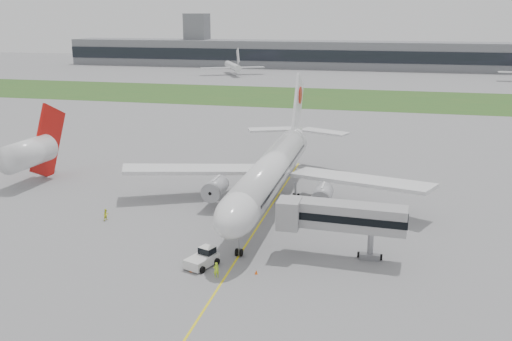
% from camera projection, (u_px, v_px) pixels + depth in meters
% --- Properties ---
extents(ground, '(600.00, 600.00, 0.00)m').
position_uv_depth(ground, '(266.00, 214.00, 82.82)').
color(ground, gray).
rests_on(ground, ground).
extents(apron_markings, '(70.00, 70.00, 0.04)m').
position_uv_depth(apron_markings, '(258.00, 227.00, 78.13)').
color(apron_markings, yellow).
rests_on(apron_markings, ground).
extents(grass_strip, '(600.00, 50.00, 0.02)m').
position_uv_depth(grass_strip, '(341.00, 98.00, 195.35)').
color(grass_strip, '#2A5C22').
rests_on(grass_strip, ground).
extents(terminal_building, '(320.00, 22.30, 14.00)m').
position_uv_depth(terminal_building, '(360.00, 55.00, 296.52)').
color(terminal_building, slate).
rests_on(terminal_building, ground).
extents(control_tower, '(12.00, 12.00, 56.00)m').
position_uv_depth(control_tower, '(198.00, 65.00, 320.36)').
color(control_tower, slate).
rests_on(control_tower, ground).
extents(airliner, '(48.13, 53.95, 17.88)m').
position_uv_depth(airliner, '(273.00, 168.00, 85.88)').
color(airliner, silver).
rests_on(airliner, ground).
extents(pushback_tug, '(3.76, 4.53, 2.05)m').
position_uv_depth(pushback_tug, '(203.00, 258.00, 65.87)').
color(pushback_tug, silver).
rests_on(pushback_tug, ground).
extents(jet_bridge, '(15.20, 4.33, 6.98)m').
position_uv_depth(jet_bridge, '(337.00, 216.00, 67.08)').
color(jet_bridge, gray).
rests_on(jet_bridge, ground).
extents(safety_cone_left, '(0.42, 0.42, 0.58)m').
position_uv_depth(safety_cone_left, '(192.00, 269.00, 64.46)').
color(safety_cone_left, '#F1590C').
rests_on(safety_cone_left, ground).
extents(safety_cone_right, '(0.36, 0.36, 0.49)m').
position_uv_depth(safety_cone_right, '(256.00, 272.00, 63.86)').
color(safety_cone_right, '#F1590C').
rests_on(safety_cone_right, ground).
extents(ground_crew_near, '(0.79, 0.73, 1.81)m').
position_uv_depth(ground_crew_near, '(216.00, 270.00, 62.91)').
color(ground_crew_near, '#BAEF27').
rests_on(ground_crew_near, ground).
extents(ground_crew_far, '(0.86, 0.98, 1.68)m').
position_uv_depth(ground_crew_far, '(106.00, 215.00, 80.29)').
color(ground_crew_far, '#E9F428').
rests_on(ground_crew_far, ground).
extents(neighbor_aircraft, '(5.39, 16.90, 13.77)m').
position_uv_depth(neighbor_aircraft, '(31.00, 152.00, 96.96)').
color(neighbor_aircraft, '#B20E0A').
rests_on(neighbor_aircraft, ground).
extents(distant_aircraft_left, '(38.98, 37.36, 11.57)m').
position_uv_depth(distant_aircraft_left, '(233.00, 75.00, 269.68)').
color(distant_aircraft_left, silver).
rests_on(distant_aircraft_left, ground).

